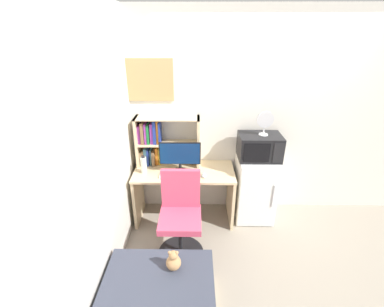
% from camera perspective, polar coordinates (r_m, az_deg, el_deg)
% --- Properties ---
extents(wall_back, '(6.40, 0.04, 2.60)m').
position_cam_1_polar(wall_back, '(3.59, 20.15, 6.95)').
color(wall_back, silver).
rests_on(wall_back, ground_plane).
extents(wall_left, '(0.04, 4.40, 2.60)m').
position_cam_1_polar(wall_left, '(2.08, -23.22, -6.59)').
color(wall_left, silver).
rests_on(wall_left, ground_plane).
extents(desk, '(1.26, 0.59, 0.72)m').
position_cam_1_polar(desk, '(3.43, -1.67, -6.87)').
color(desk, beige).
rests_on(desk, ground_plane).
extents(hutch_bookshelf, '(0.80, 0.24, 0.64)m').
position_cam_1_polar(hutch_bookshelf, '(3.38, -7.40, 2.88)').
color(hutch_bookshelf, beige).
rests_on(hutch_bookshelf, desk).
extents(monitor, '(0.50, 0.18, 0.40)m').
position_cam_1_polar(monitor, '(3.19, -2.63, -0.44)').
color(monitor, black).
rests_on(monitor, desk).
extents(keyboard, '(0.45, 0.13, 0.02)m').
position_cam_1_polar(keyboard, '(3.19, -3.01, -4.80)').
color(keyboard, silver).
rests_on(keyboard, desk).
extents(computer_mouse, '(0.06, 0.11, 0.03)m').
position_cam_1_polar(computer_mouse, '(3.18, 2.62, -4.73)').
color(computer_mouse, silver).
rests_on(computer_mouse, desk).
extents(water_bottle, '(0.07, 0.07, 0.23)m').
position_cam_1_polar(water_bottle, '(3.28, -10.41, -2.44)').
color(water_bottle, silver).
rests_on(water_bottle, desk).
extents(mini_fridge, '(0.49, 0.50, 0.88)m').
position_cam_1_polar(mini_fridge, '(3.59, 13.38, -7.32)').
color(mini_fridge, white).
rests_on(mini_fridge, ground_plane).
extents(microwave, '(0.51, 0.37, 0.31)m').
position_cam_1_polar(microwave, '(3.32, 14.37, 1.42)').
color(microwave, black).
rests_on(microwave, mini_fridge).
extents(desk_fan, '(0.20, 0.11, 0.29)m').
position_cam_1_polar(desk_fan, '(3.21, 15.50, 6.69)').
color(desk_fan, silver).
rests_on(desk_fan, microwave).
extents(desk_chair, '(0.51, 0.51, 0.99)m').
position_cam_1_polar(desk_chair, '(2.98, -2.48, -14.18)').
color(desk_chair, black).
rests_on(desk_chair, ground_plane).
extents(bed, '(0.98, 0.71, 0.40)m').
position_cam_1_polar(bed, '(2.65, -7.04, -28.29)').
color(bed, beige).
rests_on(bed, ground_plane).
extents(teddy_bear, '(0.13, 0.13, 0.20)m').
position_cam_1_polar(teddy_bear, '(2.50, -4.01, -22.19)').
color(teddy_bear, '#AD7F51').
rests_on(teddy_bear, bed).
extents(wall_corkboard, '(0.65, 0.02, 0.49)m').
position_cam_1_polar(wall_corkboard, '(3.29, -9.95, 15.37)').
color(wall_corkboard, tan).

